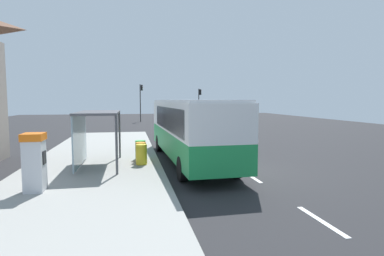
# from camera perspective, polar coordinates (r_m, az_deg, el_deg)

# --- Properties ---
(ground_plane) EXTENTS (56.00, 92.00, 0.04)m
(ground_plane) POSITION_cam_1_polar(r_m,az_deg,el_deg) (27.93, -1.34, -1.55)
(ground_plane) COLOR #262628
(sidewalk_platform) EXTENTS (6.20, 30.00, 0.18)m
(sidewalk_platform) POSITION_cam_1_polar(r_m,az_deg,el_deg) (15.76, -17.20, -6.57)
(sidewalk_platform) COLOR #999993
(sidewalk_platform) RESTS_ON ground
(lane_stripe_seg_0) EXTENTS (0.16, 2.20, 0.01)m
(lane_stripe_seg_0) POSITION_cam_1_polar(r_m,az_deg,el_deg) (9.42, 22.21, -15.21)
(lane_stripe_seg_0) COLOR silver
(lane_stripe_seg_0) RESTS_ON ground
(lane_stripe_seg_1) EXTENTS (0.16, 2.20, 0.01)m
(lane_stripe_seg_1) POSITION_cam_1_polar(r_m,az_deg,el_deg) (13.68, 10.54, -8.55)
(lane_stripe_seg_1) COLOR silver
(lane_stripe_seg_1) RESTS_ON ground
(lane_stripe_seg_2) EXTENTS (0.16, 2.20, 0.01)m
(lane_stripe_seg_2) POSITION_cam_1_polar(r_m,az_deg,el_deg) (18.32, 4.76, -5.00)
(lane_stripe_seg_2) COLOR silver
(lane_stripe_seg_2) RESTS_ON ground
(lane_stripe_seg_3) EXTENTS (0.16, 2.20, 0.01)m
(lane_stripe_seg_3) POSITION_cam_1_polar(r_m,az_deg,el_deg) (23.11, 1.37, -2.88)
(lane_stripe_seg_3) COLOR silver
(lane_stripe_seg_3) RESTS_ON ground
(lane_stripe_seg_4) EXTENTS (0.16, 2.20, 0.01)m
(lane_stripe_seg_4) POSITION_cam_1_polar(r_m,az_deg,el_deg) (27.97, -0.83, -1.48)
(lane_stripe_seg_4) COLOR silver
(lane_stripe_seg_4) RESTS_ON ground
(lane_stripe_seg_5) EXTENTS (0.16, 2.20, 0.01)m
(lane_stripe_seg_5) POSITION_cam_1_polar(r_m,az_deg,el_deg) (32.88, -2.38, -0.50)
(lane_stripe_seg_5) COLOR silver
(lane_stripe_seg_5) RESTS_ON ground
(lane_stripe_seg_6) EXTENTS (0.16, 2.20, 0.01)m
(lane_stripe_seg_6) POSITION_cam_1_polar(r_m,az_deg,el_deg) (37.81, -3.53, 0.23)
(lane_stripe_seg_6) COLOR silver
(lane_stripe_seg_6) RESTS_ON ground
(lane_stripe_seg_7) EXTENTS (0.16, 2.20, 0.01)m
(lane_stripe_seg_7) POSITION_cam_1_polar(r_m,az_deg,el_deg) (42.75, -4.41, 0.79)
(lane_stripe_seg_7) COLOR silver
(lane_stripe_seg_7) RESTS_ON ground
(bus) EXTENTS (2.84, 11.08, 3.21)m
(bus) POSITION_cam_1_polar(r_m,az_deg,el_deg) (16.19, -0.45, 0.24)
(bus) COLOR #1E8C47
(bus) RESTS_ON ground
(white_van) EXTENTS (2.10, 5.23, 2.30)m
(white_van) POSITION_cam_1_polar(r_m,az_deg,el_deg) (35.46, 0.14, 2.08)
(white_van) COLOR silver
(white_van) RESTS_ON ground
(sedan_near) EXTENTS (1.87, 4.41, 1.52)m
(sedan_near) POSITION_cam_1_polar(r_m,az_deg,el_deg) (46.05, -2.33, 2.08)
(sedan_near) COLOR navy
(sedan_near) RESTS_ON ground
(sedan_far) EXTENTS (2.02, 4.49, 1.52)m
(sedan_far) POSITION_cam_1_polar(r_m,az_deg,el_deg) (54.38, -3.69, 2.54)
(sedan_far) COLOR black
(sedan_far) RESTS_ON ground
(ticket_machine) EXTENTS (0.66, 0.76, 1.94)m
(ticket_machine) POSITION_cam_1_polar(r_m,az_deg,el_deg) (11.74, -26.50, -5.47)
(ticket_machine) COLOR silver
(ticket_machine) RESTS_ON sidewalk_platform
(recycling_bin_yellow) EXTENTS (0.52, 0.52, 0.95)m
(recycling_bin_yellow) POSITION_cam_1_polar(r_m,az_deg,el_deg) (15.11, -9.10, -4.72)
(recycling_bin_yellow) COLOR yellow
(recycling_bin_yellow) RESTS_ON sidewalk_platform
(recycling_bin_orange) EXTENTS (0.52, 0.52, 0.95)m
(recycling_bin_orange) POSITION_cam_1_polar(r_m,az_deg,el_deg) (15.80, -9.19, -4.29)
(recycling_bin_orange) COLOR orange
(recycling_bin_orange) RESTS_ON sidewalk_platform
(recycling_bin_green) EXTENTS (0.52, 0.52, 0.95)m
(recycling_bin_green) POSITION_cam_1_polar(r_m,az_deg,el_deg) (16.49, -9.27, -3.89)
(recycling_bin_green) COLOR green
(recycling_bin_green) RESTS_ON sidewalk_platform
(traffic_light_near_side) EXTENTS (0.49, 0.28, 4.86)m
(traffic_light_near_side) POSITION_cam_1_polar(r_m,az_deg,el_deg) (47.39, 1.35, 5.13)
(traffic_light_near_side) COLOR #2D2D2D
(traffic_light_near_side) RESTS_ON ground
(traffic_light_far_side) EXTENTS (0.49, 0.28, 5.47)m
(traffic_light_far_side) POSITION_cam_1_polar(r_m,az_deg,el_deg) (47.11, -9.19, 5.52)
(traffic_light_far_side) COLOR #2D2D2D
(traffic_light_far_side) RESTS_ON ground
(bus_shelter) EXTENTS (1.80, 4.00, 2.50)m
(bus_shelter) POSITION_cam_1_polar(r_m,az_deg,el_deg) (15.09, -17.61, 0.62)
(bus_shelter) COLOR #4C4C51
(bus_shelter) RESTS_ON sidewalk_platform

